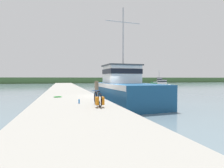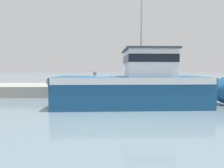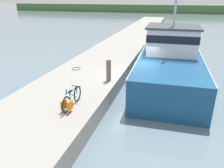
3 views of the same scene
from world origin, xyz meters
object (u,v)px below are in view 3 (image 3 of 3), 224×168
Objects in this scene: bicycle_touring at (70,100)px; water_bottle_on_curb at (66,92)px; mooring_post at (109,71)px; fishing_boat_main at (170,63)px.

bicycle_touring is 1.53m from water_bottle_on_curb.
mooring_post is 2.73m from water_bottle_on_curb.
fishing_boat_main is 6.10× the size of bicycle_touring.
mooring_post is at bearing 79.88° from bicycle_touring.
fishing_boat_main is 47.64× the size of water_bottle_on_curb.
water_bottle_on_curb is at bearing 123.75° from bicycle_touring.
water_bottle_on_curb is (-4.63, -5.29, -0.36)m from fishing_boat_main.
fishing_boat_main is at bearing 59.58° from bicycle_touring.
mooring_post is (-3.18, -3.03, 0.13)m from fishing_boat_main.
bicycle_touring is (-3.78, -6.54, -0.12)m from fishing_boat_main.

